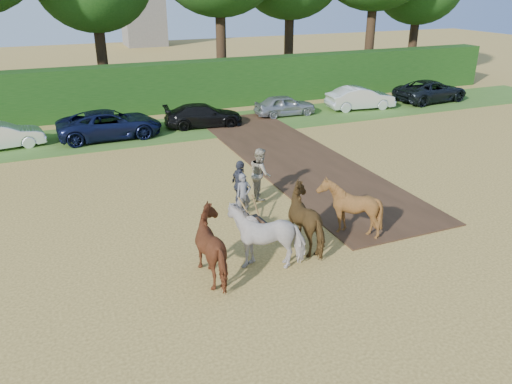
% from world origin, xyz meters
% --- Properties ---
extents(ground, '(120.00, 120.00, 0.00)m').
position_xyz_m(ground, '(0.00, 0.00, 0.00)').
color(ground, gold).
rests_on(ground, ground).
extents(earth_strip, '(4.50, 17.00, 0.05)m').
position_xyz_m(earth_strip, '(1.50, 7.00, 0.03)').
color(earth_strip, '#472D1C').
rests_on(earth_strip, ground).
extents(grass_verge, '(50.00, 5.00, 0.03)m').
position_xyz_m(grass_verge, '(0.00, 14.00, 0.01)').
color(grass_verge, '#38601E').
rests_on(grass_verge, ground).
extents(hedgerow, '(46.00, 1.60, 3.00)m').
position_xyz_m(hedgerow, '(0.00, 18.50, 1.50)').
color(hedgerow, '#14380F').
rests_on(hedgerow, ground).
extents(spectator_near, '(0.89, 1.06, 1.96)m').
position_xyz_m(spectator_near, '(-1.74, 3.41, 0.98)').
color(spectator_near, beige).
rests_on(spectator_near, ground).
extents(spectator_far, '(0.58, 1.13, 1.85)m').
position_xyz_m(spectator_far, '(-2.82, 2.68, 0.93)').
color(spectator_far, '#292B36').
rests_on(spectator_far, ground).
extents(plough_team, '(6.16, 4.74, 1.87)m').
position_xyz_m(plough_team, '(-2.63, -0.77, 0.93)').
color(plough_team, brown).
rests_on(plough_team, ground).
extents(parked_cars, '(36.84, 3.19, 1.48)m').
position_xyz_m(parked_cars, '(0.58, 13.97, 0.71)').
color(parked_cars, silver).
rests_on(parked_cars, ground).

